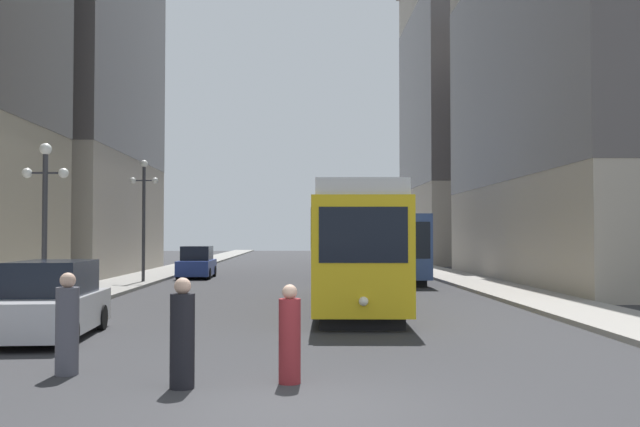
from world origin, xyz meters
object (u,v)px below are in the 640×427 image
at_px(streetcar, 354,245).
at_px(transit_bus, 389,244).
at_px(lamp_post_left_near, 45,199).
at_px(pedestrian_crossing_near, 290,337).
at_px(parked_car_left_near, 197,263).
at_px(pedestrian_on_sidewalk, 182,337).
at_px(pedestrian_crossing_far, 67,327).
at_px(parked_car_left_mid, 52,302).
at_px(lamp_post_left_far, 144,202).

xyz_separation_m(streetcar, transit_bus, (2.98, 14.04, -0.15)).
height_order(transit_bus, lamp_post_left_near, lamp_post_left_near).
distance_m(streetcar, pedestrian_crossing_near, 12.02).
bearing_deg(parked_car_left_near, pedestrian_on_sidewalk, -82.71).
relative_size(parked_car_left_near, pedestrian_crossing_far, 2.42).
height_order(pedestrian_crossing_near, pedestrian_crossing_far, pedestrian_crossing_far).
distance_m(transit_bus, parked_car_left_mid, 23.30).
xyz_separation_m(parked_car_left_near, parked_car_left_mid, (-0.00, -23.13, 0.00)).
height_order(pedestrian_on_sidewalk, lamp_post_left_far, lamp_post_left_far).
bearing_deg(lamp_post_left_far, pedestrian_on_sidewalk, -75.92).
bearing_deg(pedestrian_on_sidewalk, pedestrian_crossing_far, -129.24).
xyz_separation_m(parked_car_left_mid, pedestrian_on_sidewalk, (4.00, -5.46, -0.03)).
xyz_separation_m(parked_car_left_near, lamp_post_left_near, (-1.90, -18.45, 2.68)).
bearing_deg(pedestrian_crossing_far, transit_bus, -92.04).
relative_size(transit_bus, pedestrian_crossing_far, 6.32).
distance_m(parked_car_left_mid, pedestrian_on_sidewalk, 6.77).
height_order(pedestrian_crossing_far, pedestrian_on_sidewalk, pedestrian_crossing_far).
relative_size(parked_car_left_mid, pedestrian_crossing_near, 2.83).
bearing_deg(pedestrian_crossing_near, pedestrian_crossing_far, -118.29).
relative_size(parked_car_left_mid, pedestrian_crossing_far, 2.58).
bearing_deg(lamp_post_left_near, pedestrian_crossing_far, -67.66).
height_order(streetcar, transit_bus, streetcar).
bearing_deg(pedestrian_on_sidewalk, lamp_post_left_far, -177.94).
xyz_separation_m(pedestrian_on_sidewalk, lamp_post_left_far, (-5.90, 23.50, 3.26)).
height_order(streetcar, lamp_post_left_near, lamp_post_left_near).
distance_m(transit_bus, pedestrian_on_sidewalk, 27.00).
xyz_separation_m(pedestrian_on_sidewalk, lamp_post_left_near, (-5.90, 10.15, 2.71)).
bearing_deg(lamp_post_left_near, lamp_post_left_far, 90.00).
height_order(parked_car_left_mid, pedestrian_crossing_far, parked_car_left_mid).
bearing_deg(pedestrian_crossing_far, pedestrian_on_sidewalk, 170.29).
height_order(pedestrian_crossing_near, lamp_post_left_far, lamp_post_left_far).
relative_size(pedestrian_crossing_far, pedestrian_on_sidewalk, 1.01).
bearing_deg(pedestrian_crossing_near, transit_bus, 152.55).
relative_size(pedestrian_on_sidewalk, lamp_post_left_near, 0.34).
bearing_deg(parked_car_left_mid, parked_car_left_near, 86.90).
relative_size(parked_car_left_near, lamp_post_left_far, 0.71).
distance_m(streetcar, pedestrian_on_sidewalk, 12.72).
height_order(parked_car_left_near, lamp_post_left_near, lamp_post_left_near).
distance_m(transit_bus, pedestrian_crossing_near, 26.33).
bearing_deg(transit_bus, pedestrian_on_sidewalk, -104.96).
bearing_deg(pedestrian_crossing_far, parked_car_left_mid, -49.83).
xyz_separation_m(parked_car_left_mid, pedestrian_crossing_near, (5.70, -5.15, -0.09)).
bearing_deg(lamp_post_left_near, streetcar, 11.46).
height_order(streetcar, pedestrian_crossing_far, streetcar).
xyz_separation_m(streetcar, parked_car_left_mid, (-7.71, -6.63, -1.26)).
xyz_separation_m(transit_bus, parked_car_left_near, (-10.69, 2.45, -1.10)).
distance_m(pedestrian_crossing_far, pedestrian_on_sidewalk, 2.46).
height_order(streetcar, pedestrian_on_sidewalk, streetcar).
xyz_separation_m(pedestrian_crossing_far, lamp_post_left_far, (-3.71, 22.37, 3.25)).
bearing_deg(transit_bus, lamp_post_left_near, -128.80).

